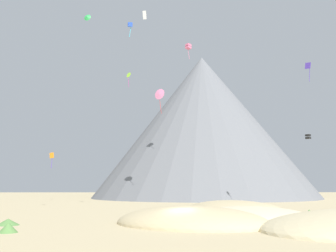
{
  "coord_description": "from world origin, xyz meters",
  "views": [
    {
      "loc": [
        -2.35,
        -33.86,
        3.75
      ],
      "look_at": [
        0.6,
        49.79,
        17.96
      ],
      "focal_mm": 38.13,
      "sensor_mm": 36.0,
      "label": 1
    }
  ],
  "objects_px": {
    "kite_rainbow_high": "(188,47)",
    "kite_lime_high": "(129,75)",
    "bush_mid_center": "(332,215)",
    "kite_pink_mid": "(159,94)",
    "kite_black_low": "(308,137)",
    "bush_near_left": "(8,222)",
    "bush_low_patch": "(8,228)",
    "kite_green_high": "(87,17)",
    "bush_near_right": "(207,227)",
    "kite_blue_high": "(130,25)",
    "rock_massif": "(203,128)",
    "kite_white_high": "(145,15)",
    "bush_far_right": "(309,213)",
    "kite_orange_low": "(52,157)",
    "kite_indigo_mid": "(308,67)"
  },
  "relations": [
    {
      "from": "bush_low_patch",
      "to": "kite_black_low",
      "type": "distance_m",
      "value": 55.01
    },
    {
      "from": "rock_massif",
      "to": "kite_green_high",
      "type": "height_order",
      "value": "rock_massif"
    },
    {
      "from": "bush_low_patch",
      "to": "kite_pink_mid",
      "type": "height_order",
      "value": "kite_pink_mid"
    },
    {
      "from": "bush_low_patch",
      "to": "kite_blue_high",
      "type": "bearing_deg",
      "value": 74.49
    },
    {
      "from": "bush_low_patch",
      "to": "kite_blue_high",
      "type": "relative_size",
      "value": 0.56
    },
    {
      "from": "kite_blue_high",
      "to": "kite_rainbow_high",
      "type": "bearing_deg",
      "value": -128.12
    },
    {
      "from": "kite_pink_mid",
      "to": "kite_lime_high",
      "type": "height_order",
      "value": "kite_lime_high"
    },
    {
      "from": "kite_black_low",
      "to": "bush_near_left",
      "type": "bearing_deg",
      "value": 84.12
    },
    {
      "from": "kite_blue_high",
      "to": "kite_black_low",
      "type": "height_order",
      "value": "kite_blue_high"
    },
    {
      "from": "kite_pink_mid",
      "to": "bush_near_right",
      "type": "bearing_deg",
      "value": -51.13
    },
    {
      "from": "bush_low_patch",
      "to": "bush_near_left",
      "type": "height_order",
      "value": "bush_low_patch"
    },
    {
      "from": "bush_far_right",
      "to": "kite_blue_high",
      "type": "distance_m",
      "value": 41.1
    },
    {
      "from": "kite_pink_mid",
      "to": "kite_black_low",
      "type": "height_order",
      "value": "kite_pink_mid"
    },
    {
      "from": "bush_mid_center",
      "to": "kite_blue_high",
      "type": "bearing_deg",
      "value": 146.86
    },
    {
      "from": "bush_mid_center",
      "to": "kite_black_low",
      "type": "height_order",
      "value": "kite_black_low"
    },
    {
      "from": "rock_massif",
      "to": "kite_lime_high",
      "type": "bearing_deg",
      "value": -127.27
    },
    {
      "from": "bush_low_patch",
      "to": "kite_green_high",
      "type": "height_order",
      "value": "kite_green_high"
    },
    {
      "from": "bush_mid_center",
      "to": "kite_pink_mid",
      "type": "xyz_separation_m",
      "value": [
        -19.65,
        36.9,
        23.96
      ]
    },
    {
      "from": "kite_rainbow_high",
      "to": "kite_lime_high",
      "type": "height_order",
      "value": "kite_rainbow_high"
    },
    {
      "from": "kite_rainbow_high",
      "to": "kite_green_high",
      "type": "height_order",
      "value": "kite_green_high"
    },
    {
      "from": "bush_far_right",
      "to": "bush_low_patch",
      "type": "distance_m",
      "value": 34.12
    },
    {
      "from": "bush_low_patch",
      "to": "rock_massif",
      "type": "relative_size",
      "value": 0.02
    },
    {
      "from": "kite_white_high",
      "to": "kite_blue_high",
      "type": "bearing_deg",
      "value": -171.1
    },
    {
      "from": "bush_near_right",
      "to": "kite_green_high",
      "type": "height_order",
      "value": "kite_green_high"
    },
    {
      "from": "rock_massif",
      "to": "kite_black_low",
      "type": "distance_m",
      "value": 58.21
    },
    {
      "from": "bush_far_right",
      "to": "kite_black_low",
      "type": "relative_size",
      "value": 1.6
    },
    {
      "from": "bush_mid_center",
      "to": "kite_orange_low",
      "type": "xyz_separation_m",
      "value": [
        -40.0,
        26.11,
        8.82
      ]
    },
    {
      "from": "kite_indigo_mid",
      "to": "bush_low_patch",
      "type": "bearing_deg",
      "value": 129.89
    },
    {
      "from": "bush_near_right",
      "to": "kite_green_high",
      "type": "relative_size",
      "value": 1.33
    },
    {
      "from": "bush_far_right",
      "to": "kite_white_high",
      "type": "xyz_separation_m",
      "value": [
        -21.03,
        10.18,
        31.09
      ]
    },
    {
      "from": "kite_rainbow_high",
      "to": "kite_blue_high",
      "type": "xyz_separation_m",
      "value": [
        -12.23,
        -22.67,
        -5.45
      ]
    },
    {
      "from": "bush_far_right",
      "to": "kite_black_low",
      "type": "xyz_separation_m",
      "value": [
        9.61,
        20.84,
        12.53
      ]
    },
    {
      "from": "kite_green_high",
      "to": "kite_lime_high",
      "type": "xyz_separation_m",
      "value": [
        7.34,
        20.32,
        -6.11
      ]
    },
    {
      "from": "kite_pink_mid",
      "to": "kite_blue_high",
      "type": "bearing_deg",
      "value": -70.29
    },
    {
      "from": "rock_massif",
      "to": "kite_pink_mid",
      "type": "height_order",
      "value": "rock_massif"
    },
    {
      "from": "rock_massif",
      "to": "kite_green_high",
      "type": "relative_size",
      "value": 65.03
    },
    {
      "from": "kite_blue_high",
      "to": "kite_green_high",
      "type": "relative_size",
      "value": 1.78
    },
    {
      "from": "kite_pink_mid",
      "to": "kite_orange_low",
      "type": "relative_size",
      "value": 1.94
    },
    {
      "from": "bush_low_patch",
      "to": "kite_rainbow_high",
      "type": "height_order",
      "value": "kite_rainbow_high"
    },
    {
      "from": "bush_near_right",
      "to": "kite_indigo_mid",
      "type": "xyz_separation_m",
      "value": [
        23.05,
        28.63,
        24.82
      ]
    },
    {
      "from": "kite_pink_mid",
      "to": "kite_white_high",
      "type": "bearing_deg",
      "value": -62.33
    },
    {
      "from": "bush_near_left",
      "to": "kite_blue_high",
      "type": "bearing_deg",
      "value": 65.23
    },
    {
      "from": "bush_far_right",
      "to": "kite_rainbow_high",
      "type": "height_order",
      "value": "kite_rainbow_high"
    },
    {
      "from": "bush_far_right",
      "to": "bush_mid_center",
      "type": "relative_size",
      "value": 0.8
    },
    {
      "from": "rock_massif",
      "to": "bush_near_left",
      "type": "bearing_deg",
      "value": -109.9
    },
    {
      "from": "kite_green_high",
      "to": "kite_orange_low",
      "type": "height_order",
      "value": "kite_green_high"
    },
    {
      "from": "bush_low_patch",
      "to": "kite_pink_mid",
      "type": "relative_size",
      "value": 0.27
    },
    {
      "from": "bush_near_right",
      "to": "kite_lime_high",
      "type": "distance_m",
      "value": 67.64
    },
    {
      "from": "bush_far_right",
      "to": "bush_near_left",
      "type": "xyz_separation_m",
      "value": [
        -33.52,
        -8.07,
        -0.15
      ]
    },
    {
      "from": "kite_indigo_mid",
      "to": "kite_white_high",
      "type": "bearing_deg",
      "value": 104.4
    }
  ]
}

